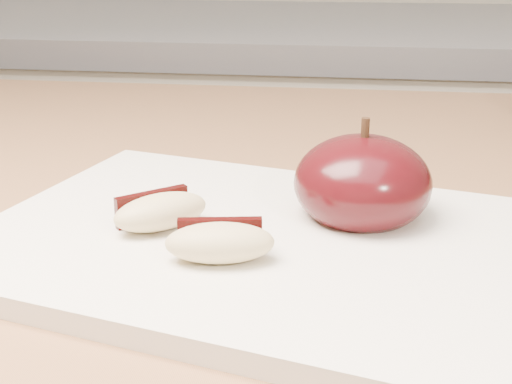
# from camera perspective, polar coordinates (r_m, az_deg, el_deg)

# --- Properties ---
(back_cabinet) EXTENTS (2.40, 0.62, 0.94)m
(back_cabinet) POSITION_cam_1_polar(r_m,az_deg,el_deg) (1.37, 1.90, -6.12)
(back_cabinet) COLOR silver
(back_cabinet) RESTS_ON ground
(cutting_board) EXTENTS (0.36, 0.30, 0.01)m
(cutting_board) POSITION_cam_1_polar(r_m,az_deg,el_deg) (0.41, 0.00, -4.09)
(cutting_board) COLOR silver
(cutting_board) RESTS_ON island_counter
(apple_half) EXTENTS (0.09, 0.09, 0.07)m
(apple_half) POSITION_cam_1_polar(r_m,az_deg,el_deg) (0.43, 8.50, 0.71)
(apple_half) COLOR black
(apple_half) RESTS_ON cutting_board
(apple_wedge_a) EXTENTS (0.06, 0.06, 0.02)m
(apple_wedge_a) POSITION_cam_1_polar(r_m,az_deg,el_deg) (0.42, -7.71, -1.53)
(apple_wedge_a) COLOR tan
(apple_wedge_a) RESTS_ON cutting_board
(apple_wedge_b) EXTENTS (0.06, 0.04, 0.02)m
(apple_wedge_b) POSITION_cam_1_polar(r_m,az_deg,el_deg) (0.37, -2.91, -4.00)
(apple_wedge_b) COLOR tan
(apple_wedge_b) RESTS_ON cutting_board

